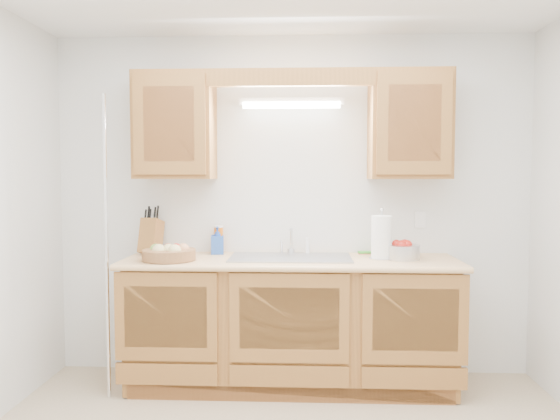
# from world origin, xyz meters

# --- Properties ---
(room) EXTENTS (3.52, 3.50, 2.50)m
(room) POSITION_xyz_m (0.00, 0.00, 1.25)
(room) COLOR #C3AB8D
(room) RESTS_ON ground
(base_cabinets) EXTENTS (2.20, 0.60, 0.86)m
(base_cabinets) POSITION_xyz_m (0.00, 1.20, 0.44)
(base_cabinets) COLOR #A46830
(base_cabinets) RESTS_ON ground
(countertop) EXTENTS (2.30, 0.63, 0.04)m
(countertop) POSITION_xyz_m (0.00, 1.19, 0.88)
(countertop) COLOR #DDAF74
(countertop) RESTS_ON base_cabinets
(upper_cabinet_left) EXTENTS (0.55, 0.33, 0.75)m
(upper_cabinet_left) POSITION_xyz_m (-0.83, 1.33, 1.83)
(upper_cabinet_left) COLOR #A46830
(upper_cabinet_left) RESTS_ON room
(upper_cabinet_right) EXTENTS (0.55, 0.33, 0.75)m
(upper_cabinet_right) POSITION_xyz_m (0.83, 1.33, 1.83)
(upper_cabinet_right) COLOR #A46830
(upper_cabinet_right) RESTS_ON room
(valance) EXTENTS (2.20, 0.05, 0.12)m
(valance) POSITION_xyz_m (0.00, 1.19, 2.14)
(valance) COLOR #A46830
(valance) RESTS_ON room
(fluorescent_fixture) EXTENTS (0.76, 0.08, 0.08)m
(fluorescent_fixture) POSITION_xyz_m (0.00, 1.42, 2.00)
(fluorescent_fixture) COLOR white
(fluorescent_fixture) RESTS_ON room
(sink) EXTENTS (0.84, 0.46, 0.36)m
(sink) POSITION_xyz_m (0.00, 1.21, 0.83)
(sink) COLOR #9E9EA3
(sink) RESTS_ON countertop
(wire_shelf_pole) EXTENTS (0.03, 0.03, 2.00)m
(wire_shelf_pole) POSITION_xyz_m (-1.20, 0.94, 1.00)
(wire_shelf_pole) COLOR silver
(wire_shelf_pole) RESTS_ON ground
(outlet_plate) EXTENTS (0.08, 0.01, 0.12)m
(outlet_plate) POSITION_xyz_m (0.95, 1.49, 1.15)
(outlet_plate) COLOR white
(outlet_plate) RESTS_ON room
(fruit_basket) EXTENTS (0.38, 0.38, 0.11)m
(fruit_basket) POSITION_xyz_m (-0.82, 1.07, 0.95)
(fruit_basket) COLOR brown
(fruit_basket) RESTS_ON countertop
(knife_block) EXTENTS (0.16, 0.23, 0.37)m
(knife_block) POSITION_xyz_m (-1.03, 1.38, 1.03)
(knife_block) COLOR #A46830
(knife_block) RESTS_ON countertop
(orange_canister) EXTENTS (0.08, 0.08, 0.20)m
(orange_canister) POSITION_xyz_m (-0.54, 1.44, 1.00)
(orange_canister) COLOR orange
(orange_canister) RESTS_ON countertop
(soap_bottle) EXTENTS (0.10, 0.10, 0.20)m
(soap_bottle) POSITION_xyz_m (-0.54, 1.38, 1.00)
(soap_bottle) COLOR #234EB0
(soap_bottle) RESTS_ON countertop
(sponge) EXTENTS (0.10, 0.07, 0.02)m
(sponge) POSITION_xyz_m (0.54, 1.44, 0.91)
(sponge) COLOR #CC333F
(sponge) RESTS_ON countertop
(paper_towel) EXTENTS (0.17, 0.17, 0.35)m
(paper_towel) POSITION_xyz_m (0.62, 1.18, 1.05)
(paper_towel) COLOR silver
(paper_towel) RESTS_ON countertop
(apple_bowl) EXTENTS (0.34, 0.34, 0.13)m
(apple_bowl) POSITION_xyz_m (0.76, 1.20, 0.96)
(apple_bowl) COLOR silver
(apple_bowl) RESTS_ON countertop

